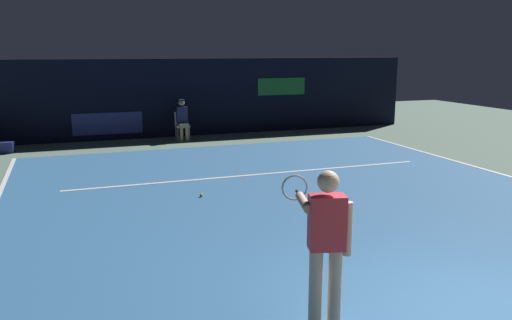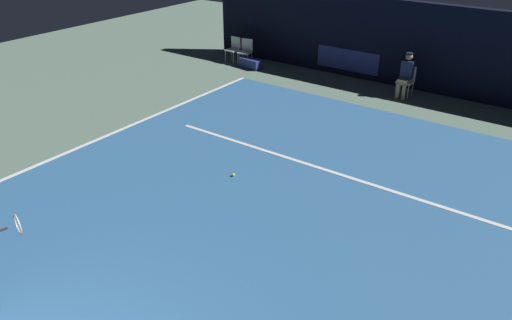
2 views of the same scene
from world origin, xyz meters
TOP-DOWN VIEW (x-y plane):
  - ground_plane at (0.00, 5.12)m, footprint 32.66×32.66m
  - court_surface at (0.00, 5.12)m, footprint 11.05×12.25m
  - line_sideline_right at (-5.47, 5.12)m, footprint 0.10×12.25m
  - line_service at (0.00, 7.27)m, footprint 8.62×0.10m
  - back_wall at (-0.00, 13.62)m, footprint 16.17×0.33m
  - line_judge_on_chair at (-0.56, 12.66)m, footprint 0.45×0.53m
  - courtside_chair_near at (-6.37, 12.60)m, footprint 0.51×0.49m
  - courtside_chair_far at (-6.90, 12.59)m, footprint 0.46×0.43m
  - tennis_ball at (-1.65, 5.87)m, footprint 0.07×0.07m
  - equipment_bag at (-5.96, 12.32)m, footprint 0.88×0.43m

SIDE VIEW (x-z plane):
  - ground_plane at x=0.00m, z-range 0.00..0.00m
  - court_surface at x=0.00m, z-range 0.00..0.01m
  - line_sideline_right at x=-5.47m, z-range 0.01..0.02m
  - line_service at x=0.00m, z-range 0.01..0.02m
  - tennis_ball at x=-1.65m, z-range 0.01..0.08m
  - equipment_bag at x=-5.96m, z-range 0.00..0.32m
  - courtside_chair_near at x=-6.37m, z-range 0.06..0.94m
  - courtside_chair_far at x=-6.90m, z-range 0.06..0.94m
  - line_judge_on_chair at x=-0.56m, z-range 0.03..1.35m
  - back_wall at x=0.00m, z-range 0.00..2.60m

